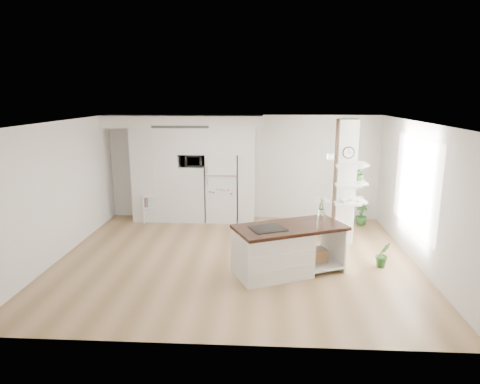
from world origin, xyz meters
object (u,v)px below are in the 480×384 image
(refrigerator, at_px, (222,187))
(floor_plant_a, at_px, (383,254))
(kitchen_island, at_px, (278,250))
(bookshelf, at_px, (155,209))

(refrigerator, distance_m, floor_plant_a, 4.48)
(refrigerator, height_order, kitchen_island, refrigerator)
(refrigerator, bearing_deg, floor_plant_a, -41.32)
(refrigerator, relative_size, floor_plant_a, 3.44)
(refrigerator, height_order, floor_plant_a, refrigerator)
(refrigerator, distance_m, kitchen_island, 3.64)
(bookshelf, bearing_deg, floor_plant_a, -53.09)
(kitchen_island, distance_m, bookshelf, 4.43)
(kitchen_island, bearing_deg, refrigerator, 87.70)
(kitchen_island, relative_size, floor_plant_a, 4.31)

